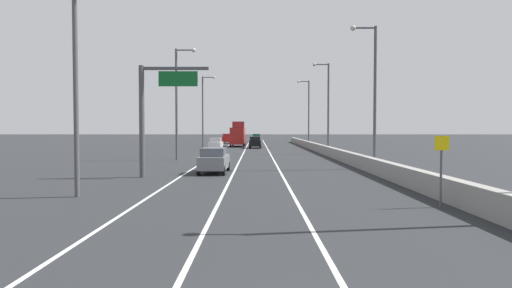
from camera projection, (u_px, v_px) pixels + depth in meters
The scene contains 19 objects.
ground_plane at pixel (258, 149), 70.01m from camera, with size 320.00×320.00×0.00m, color #26282B.
lane_stripe_left at pixel (218, 152), 61.02m from camera, with size 0.16×130.00×0.00m, color silver.
lane_stripe_center at pixel (244, 152), 61.02m from camera, with size 0.16×130.00×0.00m, color silver.
lane_stripe_right at pixel (269, 152), 61.02m from camera, with size 0.16×130.00×0.00m, color silver.
jersey_barrier_right at pixel (339, 155), 46.01m from camera, with size 0.60×120.00×1.10m, color gray.
overhead_sign_gantry at pixel (153, 107), 29.66m from camera, with size 4.68×0.36×7.50m.
speed_advisory_sign at pixel (441, 165), 18.50m from camera, with size 0.60×0.11×3.00m.
lamp_post_right_second at pixel (372, 88), 35.58m from camera, with size 2.14×0.44×11.53m.
lamp_post_right_third at pixel (326, 103), 56.00m from camera, with size 2.14×0.44×11.53m.
lamp_post_right_fourth at pixel (307, 109), 76.42m from camera, with size 2.14×0.44×11.53m.
lamp_post_left_near at pixel (80, 61), 21.15m from camera, with size 2.14×0.44×11.53m.
lamp_post_left_mid at pixel (179, 97), 45.66m from camera, with size 2.14×0.44×11.53m.
lamp_post_left_far at pixel (204, 108), 70.16m from camera, with size 2.14×0.44×11.53m.
car_black_0 at pixel (255, 142), 72.77m from camera, with size 2.06×4.72×1.90m.
car_red_1 at pixel (227, 139), 95.70m from camera, with size 1.81×4.53×2.08m.
car_green_2 at pixel (256, 138), 100.08m from camera, with size 1.95×4.65×1.99m.
car_gray_3 at pixel (214, 160), 32.69m from camera, with size 2.08×4.63×1.87m.
car_white_4 at pixel (216, 144), 65.06m from camera, with size 1.94×4.31×1.86m.
box_truck at pixel (238, 135), 79.05m from camera, with size 2.54×8.00×4.48m.
Camera 1 is at (-0.34, -5.94, 3.33)m, focal length 31.14 mm.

